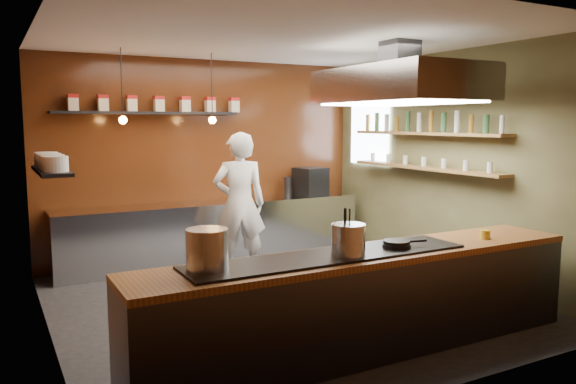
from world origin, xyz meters
TOP-DOWN VIEW (x-y plane):
  - floor at (0.00, 0.00)m, footprint 5.00×5.00m
  - back_wall at (0.00, 2.50)m, footprint 5.00×0.00m
  - left_wall at (-2.50, 0.00)m, footprint 0.00×5.00m
  - right_wall at (2.50, 0.00)m, footprint 0.00×5.00m
  - ceiling at (0.00, 0.00)m, footprint 5.00×5.00m
  - window_pane at (2.45, 1.70)m, footprint 0.00×1.00m
  - prep_counter at (0.00, 2.17)m, footprint 4.60×0.65m
  - pass_counter at (-0.00, -1.60)m, footprint 4.40×0.72m
  - tin_shelf at (-0.90, 2.36)m, footprint 2.60×0.26m
  - plate_shelf at (-2.34, 1.00)m, footprint 0.30×1.40m
  - bottle_shelf_upper at (2.34, 0.30)m, footprint 0.26×2.80m
  - bottle_shelf_lower at (2.34, 0.30)m, footprint 0.26×2.80m
  - extractor_hood at (1.30, -0.40)m, footprint 1.20×2.00m
  - pendant_left at (-1.40, 1.70)m, footprint 0.10×0.10m
  - pendant_right at (-0.20, 1.70)m, footprint 0.10×0.10m
  - storage_tins at (-0.75, 2.36)m, footprint 2.43×0.13m
  - plate_stacks at (-2.34, 1.00)m, footprint 0.26×1.16m
  - bottles at (2.34, 0.30)m, footprint 0.06×2.66m
  - wine_glasses at (2.34, 0.30)m, footprint 0.07×2.37m
  - stockpot_large at (-1.49, -1.55)m, footprint 0.38×0.38m
  - stockpot_small at (-0.27, -1.69)m, footprint 0.36×0.36m
  - utensil_crock at (-0.26, -1.66)m, footprint 0.18×0.18m
  - frying_pan at (0.30, -1.65)m, footprint 0.42×0.26m
  - butter_jar at (1.38, -1.69)m, footprint 0.13×0.13m
  - espresso_machine at (1.64, 2.17)m, footprint 0.52×0.50m
  - chef at (0.03, 1.34)m, footprint 0.81×0.64m

SIDE VIEW (x-z plane):
  - floor at x=0.00m, z-range 0.00..0.00m
  - prep_counter at x=0.00m, z-range 0.00..0.90m
  - pass_counter at x=0.00m, z-range 0.00..0.94m
  - butter_jar at x=1.38m, z-range 0.92..1.01m
  - chef at x=0.03m, z-range 0.00..1.94m
  - frying_pan at x=0.30m, z-range 0.94..1.00m
  - utensil_crock at x=-0.26m, z-range 0.94..1.12m
  - stockpot_small at x=-0.27m, z-range 0.94..1.21m
  - stockpot_large at x=-1.49m, z-range 0.94..1.26m
  - espresso_machine at x=1.64m, z-range 0.90..1.34m
  - bottle_shelf_lower at x=2.34m, z-range 1.43..1.47m
  - back_wall at x=0.00m, z-range -1.00..4.00m
  - left_wall at x=-2.50m, z-range -1.00..4.00m
  - right_wall at x=2.50m, z-range -1.00..4.00m
  - wine_glasses at x=2.34m, z-range 1.47..1.60m
  - plate_shelf at x=-2.34m, z-range 1.53..1.57m
  - plate_stacks at x=-2.34m, z-range 1.57..1.73m
  - window_pane at x=2.45m, z-range 1.40..2.40m
  - bottle_shelf_upper at x=2.34m, z-range 1.90..1.94m
  - bottles at x=2.34m, z-range 1.94..2.18m
  - pendant_left at x=-1.40m, z-range 1.68..2.63m
  - pendant_right at x=-0.20m, z-range 1.68..2.63m
  - tin_shelf at x=-0.90m, z-range 2.18..2.22m
  - storage_tins at x=-0.75m, z-range 2.22..2.44m
  - extractor_hood at x=1.30m, z-range 2.15..2.87m
  - ceiling at x=0.00m, z-range 3.00..3.00m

